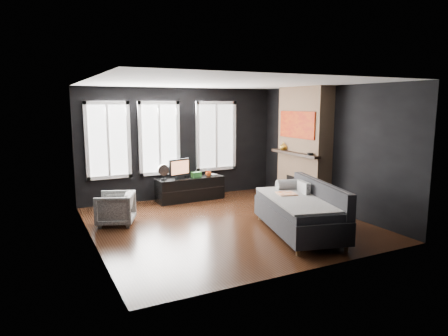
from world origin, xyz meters
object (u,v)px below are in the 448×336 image
sofa (299,208)px  mantel_vase (283,146)px  monitor (179,167)px  book (210,171)px  media_console (190,189)px  armchair (115,207)px  mug (208,173)px

sofa → mantel_vase: 2.61m
monitor → mantel_vase: bearing=-42.2°
book → mantel_vase: bearing=-38.9°
media_console → armchair: bearing=-151.7°
media_console → monitor: monitor is taller
sofa → mug: (-0.34, 3.17, 0.16)m
monitor → mantel_vase: size_ratio=3.04×
mug → mantel_vase: bearing=-33.4°
monitor → book: 0.86m
armchair → book: size_ratio=3.22×
mug → sofa: bearing=-83.9°
monitor → mantel_vase: 2.52m
book → mantel_vase: mantel_vase is taller
media_console → mug: size_ratio=11.89×
monitor → mug: 0.76m
sofa → mantel_vase: mantel_vase is taller
media_console → mantel_vase: size_ratio=8.41×
sofa → mantel_vase: size_ratio=11.34×
mantel_vase → sofa: bearing=-118.2°
armchair → mug: size_ratio=5.05×
sofa → armchair: sofa is taller
mantel_vase → book: bearing=141.1°
sofa → monitor: monitor is taller
sofa → mantel_vase: bearing=76.2°
media_console → monitor: bearing=177.6°
sofa → media_console: sofa is taller
mug → book: 0.17m
book → monitor: bearing=-174.8°
mug → armchair: bearing=-155.3°
armchair → mantel_vase: 4.12m
media_console → book: (0.58, 0.08, 0.39)m
monitor → mantel_vase: mantel_vase is taller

